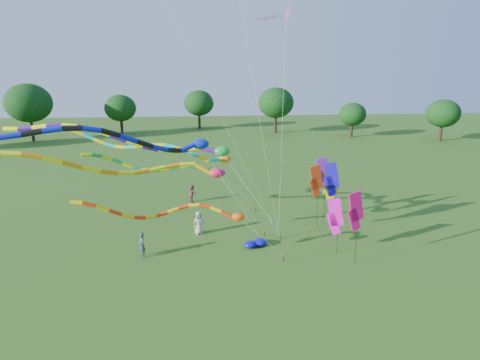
{
  "coord_description": "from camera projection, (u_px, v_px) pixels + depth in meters",
  "views": [
    {
      "loc": [
        -2.7,
        -21.53,
        11.55
      ],
      "look_at": [
        -0.33,
        2.52,
        4.8
      ],
      "focal_mm": 30.0,
      "sensor_mm": 36.0,
      "label": 1
    }
  ],
  "objects": [
    {
      "name": "tree_ring",
      "position": [
        202.0,
        202.0,
        18.64
      ],
      "size": [
        113.48,
        118.42,
        9.69
      ],
      "color": "#382314",
      "rests_on": "ground"
    },
    {
      "name": "banner_pole_orange",
      "position": [
        330.0,
        187.0,
        28.41
      ],
      "size": [
        1.16,
        0.22,
        4.7
      ],
      "rotation": [
        0.0,
        0.0,
        -0.12
      ],
      "color": "black",
      "rests_on": "ground"
    },
    {
      "name": "ground",
      "position": [
        250.0,
        268.0,
        24.0
      ],
      "size": [
        160.0,
        160.0,
        0.0
      ],
      "primitive_type": "plane",
      "color": "#275115",
      "rests_on": "ground"
    },
    {
      "name": "person_a",
      "position": [
        199.0,
        223.0,
        28.8
      ],
      "size": [
        0.94,
        0.74,
        1.69
      ],
      "primitive_type": "imported",
      "rotation": [
        0.0,
        0.0,
        0.28
      ],
      "color": "#B8B4A6",
      "rests_on": "ground"
    },
    {
      "name": "tube_kite_blue",
      "position": [
        119.0,
        140.0,
        21.09
      ],
      "size": [
        15.55,
        6.4,
        9.62
      ],
      "rotation": [
        0.0,
        0.0,
        0.42
      ],
      "color": "black",
      "rests_on": "ground"
    },
    {
      "name": "banner_pole_green",
      "position": [
        324.0,
        179.0,
        31.69
      ],
      "size": [
        1.16,
        0.19,
        4.36
      ],
      "rotation": [
        0.0,
        0.0,
        -0.1
      ],
      "color": "black",
      "rests_on": "ground"
    },
    {
      "name": "tube_kite_red",
      "position": [
        181.0,
        213.0,
        22.64
      ],
      "size": [
        11.53,
        2.17,
        5.52
      ],
      "rotation": [
        0.0,
        0.0,
        0.13
      ],
      "color": "black",
      "rests_on": "ground"
    },
    {
      "name": "banner_pole_blue_a",
      "position": [
        331.0,
        180.0,
        27.81
      ],
      "size": [
        1.11,
        0.5,
        5.37
      ],
      "rotation": [
        0.0,
        0.0,
        -0.38
      ],
      "color": "black",
      "rests_on": "ground"
    },
    {
      "name": "tube_kite_green",
      "position": [
        173.0,
        168.0,
        31.13
      ],
      "size": [
        12.99,
        1.73,
        6.1
      ],
      "rotation": [
        0.0,
        0.0,
        0.12
      ],
      "color": "black",
      "rests_on": "ground"
    },
    {
      "name": "person_b",
      "position": [
        142.0,
        245.0,
        25.21
      ],
      "size": [
        0.62,
        0.71,
        1.65
      ],
      "primitive_type": "imported",
      "rotation": [
        0.0,
        0.0,
        -1.12
      ],
      "color": "#394050",
      "rests_on": "ground"
    },
    {
      "name": "banner_pole_magenta_a",
      "position": [
        335.0,
        216.0,
        25.32
      ],
      "size": [
        1.1,
        0.53,
        3.78
      ],
      "rotation": [
        0.0,
        0.0,
        -0.41
      ],
      "color": "black",
      "rests_on": "ground"
    },
    {
      "name": "person_c",
      "position": [
        193.0,
        193.0,
        35.75
      ],
      "size": [
        0.76,
        0.89,
        1.59
      ],
      "primitive_type": "imported",
      "rotation": [
        0.0,
        0.0,
        1.8
      ],
      "color": "maroon",
      "rests_on": "ground"
    },
    {
      "name": "tube_kite_cyan",
      "position": [
        168.0,
        150.0,
        29.05
      ],
      "size": [
        14.46,
        2.27,
        7.79
      ],
      "rotation": [
        0.0,
        0.0,
        -0.12
      ],
      "color": "black",
      "rests_on": "ground"
    },
    {
      "name": "tube_kite_purple",
      "position": [
        143.0,
        142.0,
        25.28
      ],
      "size": [
        17.15,
        1.17,
        8.99
      ],
      "rotation": [
        0.0,
        0.0,
        -0.01
      ],
      "color": "black",
      "rests_on": "ground"
    },
    {
      "name": "banner_pole_violet",
      "position": [
        323.0,
        174.0,
        29.79
      ],
      "size": [
        1.16,
        0.19,
        5.26
      ],
      "rotation": [
        0.0,
        0.0,
        0.1
      ],
      "color": "black",
      "rests_on": "ground"
    },
    {
      "name": "tube_kite_orange",
      "position": [
        133.0,
        167.0,
        24.22
      ],
      "size": [
        16.57,
        4.59,
        7.98
      ],
      "rotation": [
        0.0,
        0.0,
        0.25
      ],
      "color": "black",
      "rests_on": "ground"
    },
    {
      "name": "banner_pole_magenta_b",
      "position": [
        356.0,
        211.0,
        23.61
      ],
      "size": [
        1.14,
        0.37,
        4.68
      ],
      "rotation": [
        0.0,
        0.0,
        0.25
      ],
      "color": "black",
      "rests_on": "ground"
    },
    {
      "name": "delta_kite_high_c",
      "position": [
        286.0,
        14.0,
        29.16
      ],
      "size": [
        2.92,
        6.08,
        16.33
      ],
      "rotation": [
        0.0,
        0.0,
        -0.05
      ],
      "color": "black",
      "rests_on": "ground"
    },
    {
      "name": "blue_nylon_heap",
      "position": [
        256.0,
        241.0,
        27.18
      ],
      "size": [
        1.43,
        1.41,
        0.52
      ],
      "color": "#0C0C9D",
      "rests_on": "ground"
    },
    {
      "name": "banner_pole_red",
      "position": [
        316.0,
        181.0,
        29.4
      ],
      "size": [
        1.15,
        0.31,
        4.82
      ],
      "rotation": [
        0.0,
        0.0,
        0.2
      ],
      "color": "black",
      "rests_on": "ground"
    }
  ]
}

